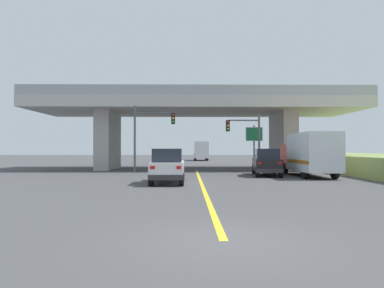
{
  "coord_description": "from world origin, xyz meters",
  "views": [
    {
      "loc": [
        -0.78,
        -7.73,
        2.01
      ],
      "look_at": [
        -0.45,
        21.03,
        2.4
      ],
      "focal_mm": 33.21,
      "sensor_mm": 36.0,
      "label": 1
    }
  ],
  "objects_px": {
    "suv_crossing": "(266,162)",
    "highway_sign": "(254,138)",
    "suv_lead": "(168,166)",
    "box_truck": "(310,154)",
    "traffic_signal_nearside": "(247,135)",
    "traffic_signal_farside": "(148,129)",
    "semi_truck_distant": "(201,151)"
  },
  "relations": [
    {
      "from": "highway_sign",
      "to": "box_truck",
      "type": "bearing_deg",
      "value": -65.39
    },
    {
      "from": "suv_crossing",
      "to": "highway_sign",
      "type": "xyz_separation_m",
      "value": [
        0.11,
        5.44,
        1.97
      ]
    },
    {
      "from": "suv_lead",
      "to": "suv_crossing",
      "type": "distance_m",
      "value": 9.01
    },
    {
      "from": "traffic_signal_nearside",
      "to": "semi_truck_distant",
      "type": "relative_size",
      "value": 0.7
    },
    {
      "from": "suv_lead",
      "to": "traffic_signal_farside",
      "type": "distance_m",
      "value": 10.23
    },
    {
      "from": "box_truck",
      "to": "traffic_signal_nearside",
      "type": "relative_size",
      "value": 1.42
    },
    {
      "from": "highway_sign",
      "to": "suv_crossing",
      "type": "bearing_deg",
      "value": -91.11
    },
    {
      "from": "highway_sign",
      "to": "traffic_signal_farside",
      "type": "bearing_deg",
      "value": -171.21
    },
    {
      "from": "suv_lead",
      "to": "traffic_signal_nearside",
      "type": "relative_size",
      "value": 0.92
    },
    {
      "from": "suv_lead",
      "to": "traffic_signal_nearside",
      "type": "height_order",
      "value": "traffic_signal_nearside"
    },
    {
      "from": "traffic_signal_nearside",
      "to": "traffic_signal_farside",
      "type": "bearing_deg",
      "value": 179.89
    },
    {
      "from": "suv_lead",
      "to": "suv_crossing",
      "type": "xyz_separation_m",
      "value": [
        7.03,
        5.63,
        0.0
      ]
    },
    {
      "from": "box_truck",
      "to": "traffic_signal_nearside",
      "type": "height_order",
      "value": "traffic_signal_nearside"
    },
    {
      "from": "suv_crossing",
      "to": "traffic_signal_farside",
      "type": "height_order",
      "value": "traffic_signal_farside"
    },
    {
      "from": "traffic_signal_farside",
      "to": "highway_sign",
      "type": "xyz_separation_m",
      "value": [
        9.36,
        1.45,
        -0.7
      ]
    },
    {
      "from": "traffic_signal_nearside",
      "to": "highway_sign",
      "type": "height_order",
      "value": "traffic_signal_nearside"
    },
    {
      "from": "suv_crossing",
      "to": "highway_sign",
      "type": "height_order",
      "value": "highway_sign"
    },
    {
      "from": "suv_crossing",
      "to": "semi_truck_distant",
      "type": "distance_m",
      "value": 34.77
    },
    {
      "from": "suv_lead",
      "to": "box_truck",
      "type": "distance_m",
      "value": 11.12
    },
    {
      "from": "suv_crossing",
      "to": "traffic_signal_farside",
      "type": "bearing_deg",
      "value": 163.5
    },
    {
      "from": "suv_lead",
      "to": "traffic_signal_nearside",
      "type": "xyz_separation_m",
      "value": [
        6.27,
        9.6,
        2.22
      ]
    },
    {
      "from": "traffic_signal_nearside",
      "to": "traffic_signal_farside",
      "type": "distance_m",
      "value": 8.5
    },
    {
      "from": "traffic_signal_farside",
      "to": "suv_lead",
      "type": "bearing_deg",
      "value": -77.01
    },
    {
      "from": "suv_crossing",
      "to": "traffic_signal_farside",
      "type": "relative_size",
      "value": 0.87
    },
    {
      "from": "traffic_signal_nearside",
      "to": "box_truck",
      "type": "bearing_deg",
      "value": -52.02
    },
    {
      "from": "suv_crossing",
      "to": "suv_lead",
      "type": "bearing_deg",
      "value": -134.49
    },
    {
      "from": "suv_lead",
      "to": "box_truck",
      "type": "height_order",
      "value": "box_truck"
    },
    {
      "from": "box_truck",
      "to": "traffic_signal_farside",
      "type": "distance_m",
      "value": 13.28
    },
    {
      "from": "highway_sign",
      "to": "traffic_signal_nearside",
      "type": "bearing_deg",
      "value": -120.75
    },
    {
      "from": "suv_lead",
      "to": "traffic_signal_farside",
      "type": "relative_size",
      "value": 0.81
    },
    {
      "from": "box_truck",
      "to": "traffic_signal_farside",
      "type": "height_order",
      "value": "traffic_signal_farside"
    },
    {
      "from": "traffic_signal_nearside",
      "to": "highway_sign",
      "type": "relative_size",
      "value": 1.22
    }
  ]
}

